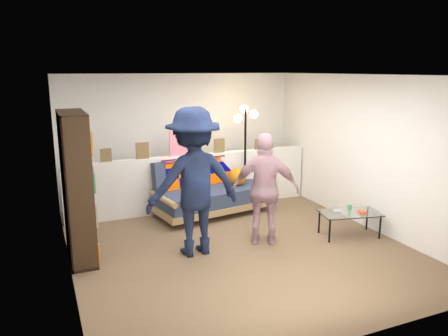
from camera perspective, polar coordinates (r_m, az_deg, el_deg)
name	(u,v)px	position (r m, az deg, el deg)	size (l,w,h in m)	color
ground	(235,244)	(6.41, 1.43, -9.92)	(5.00, 5.00, 0.00)	brown
room_shell	(222,126)	(6.40, -0.25, 5.56)	(4.60, 5.05, 2.45)	silver
half_wall_ledge	(193,182)	(7.84, -4.04, -1.83)	(4.45, 0.15, 1.00)	silver
ledge_decor	(181,146)	(7.61, -5.68, 2.90)	(2.97, 0.02, 0.45)	brown
futon_sofa	(212,191)	(7.65, -1.55, -2.96)	(2.12, 1.24, 0.86)	#A78351
bookshelf	(77,192)	(6.01, -18.64, -2.99)	(0.33, 0.98, 1.96)	black
coffee_table	(350,214)	(6.87, 16.14, -5.79)	(0.97, 0.67, 0.46)	black
floor_lamp	(245,135)	(7.90, 2.77, 4.29)	(0.41, 0.33, 1.85)	black
person_left	(194,182)	(5.84, -3.99, -1.84)	(1.30, 0.74, 2.01)	black
person_right	(265,189)	(6.23, 5.44, -2.81)	(0.95, 0.39, 1.61)	pink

